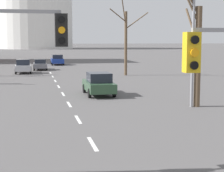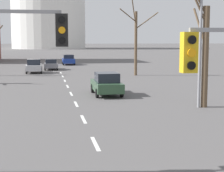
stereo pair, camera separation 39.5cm
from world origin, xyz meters
name	(u,v)px [view 1 (the left image)]	position (x,y,z in m)	size (l,w,h in m)	color
lane_stripe_1	(93,144)	(0.00, 8.77, 0.00)	(0.16, 2.00, 0.01)	silver
lane_stripe_2	(78,119)	(0.00, 13.27, 0.00)	(0.16, 2.00, 0.01)	silver
lane_stripe_3	(69,104)	(0.00, 17.77, 0.00)	(0.16, 2.00, 0.01)	silver
lane_stripe_4	(63,94)	(0.00, 22.27, 0.00)	(0.16, 2.00, 0.01)	silver
lane_stripe_5	(59,87)	(0.00, 26.77, 0.00)	(0.16, 2.00, 0.01)	silver
lane_stripe_6	(55,81)	(0.00, 31.27, 0.00)	(0.16, 2.00, 0.01)	silver
lane_stripe_7	(53,76)	(0.00, 35.77, 0.00)	(0.16, 2.00, 0.01)	silver
lane_stripe_8	(51,73)	(0.00, 40.27, 0.00)	(0.16, 2.00, 0.01)	silver
traffic_signal_near_left	(12,45)	(-2.74, 6.22, 3.80)	(2.55, 0.34, 4.99)	gray
street_lamp_right	(187,20)	(6.61, 15.41, 5.07)	(2.11, 0.36, 8.28)	gray
sedan_near_left	(57,60)	(1.81, 55.02, 0.81)	(1.92, 4.55, 1.62)	navy
sedan_near_right	(99,84)	(2.48, 21.30, 0.81)	(1.89, 4.22, 1.62)	#2D4C33
sedan_mid_centre	(40,64)	(-1.10, 45.38, 0.73)	(1.76, 4.30, 1.43)	slate
sedan_far_left	(23,66)	(-3.17, 40.61, 0.83)	(1.87, 3.94, 1.66)	#B7B7BC
bare_tree_right_near	(197,51)	(7.28, 15.46, 3.29)	(1.40, 1.50, 7.30)	brown
bare_tree_right_far	(126,40)	(8.07, 35.43, 3.96)	(4.16, 1.89, 8.97)	brown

